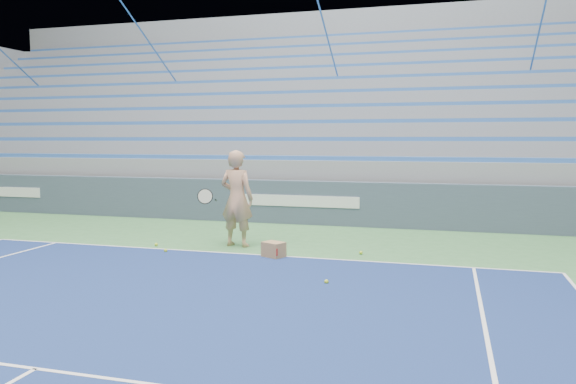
% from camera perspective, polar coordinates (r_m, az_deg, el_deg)
% --- Properties ---
extents(sponsor_barrier, '(30.00, 0.32, 1.10)m').
position_cam_1_polar(sponsor_barrier, '(14.27, 1.03, -1.05)').
color(sponsor_barrier, '#3D4B5E').
rests_on(sponsor_barrier, ground).
extents(bleachers, '(31.00, 9.15, 7.30)m').
position_cam_1_polar(bleachers, '(19.76, 5.34, 5.97)').
color(bleachers, gray).
rests_on(bleachers, ground).
extents(tennis_player, '(0.99, 0.90, 1.93)m').
position_cam_1_polar(tennis_player, '(11.27, -5.24, -0.66)').
color(tennis_player, tan).
rests_on(tennis_player, ground).
extents(ball_box, '(0.46, 0.42, 0.28)m').
position_cam_1_polar(ball_box, '(10.28, -1.47, -5.88)').
color(ball_box, '#A1784E').
rests_on(ball_box, ground).
extents(tennis_ball_0, '(0.07, 0.07, 0.07)m').
position_cam_1_polar(tennis_ball_0, '(11.00, -12.33, -5.83)').
color(tennis_ball_0, '#BFD52B').
rests_on(tennis_ball_0, ground).
extents(tennis_ball_1, '(0.07, 0.07, 0.07)m').
position_cam_1_polar(tennis_ball_1, '(11.66, -13.24, -5.21)').
color(tennis_ball_1, '#BFD52B').
rests_on(tennis_ball_1, ground).
extents(tennis_ball_2, '(0.07, 0.07, 0.07)m').
position_cam_1_polar(tennis_ball_2, '(8.48, 3.93, -9.08)').
color(tennis_ball_2, '#BFD52B').
rests_on(tennis_ball_2, ground).
extents(tennis_ball_3, '(0.07, 0.07, 0.07)m').
position_cam_1_polar(tennis_ball_3, '(10.64, 7.42, -6.13)').
color(tennis_ball_3, '#BFD52B').
rests_on(tennis_ball_3, ground).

